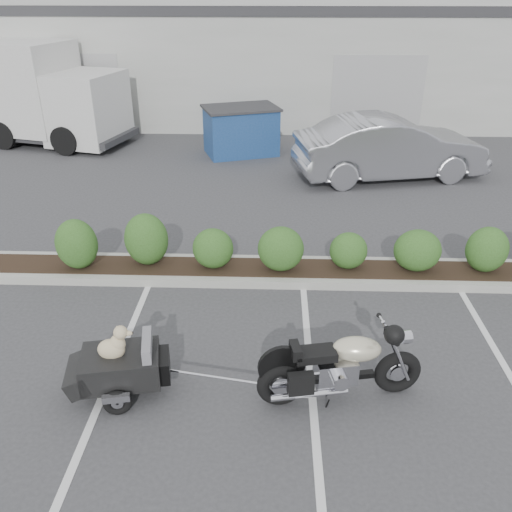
{
  "coord_description": "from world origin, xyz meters",
  "views": [
    {
      "loc": [
        0.67,
        -6.34,
        4.8
      ],
      "look_at": [
        0.39,
        1.5,
        0.75
      ],
      "focal_mm": 38.0,
      "sensor_mm": 36.0,
      "label": 1
    }
  ],
  "objects_px": {
    "dumpster": "(241,130)",
    "delivery_truck": "(24,95)",
    "motorcycle": "(341,367)",
    "sedan": "(390,148)",
    "pet_trailer": "(120,365)"
  },
  "relations": [
    {
      "from": "dumpster",
      "to": "delivery_truck",
      "type": "bearing_deg",
      "value": 151.05
    },
    {
      "from": "motorcycle",
      "to": "sedan",
      "type": "height_order",
      "value": "sedan"
    },
    {
      "from": "motorcycle",
      "to": "delivery_truck",
      "type": "bearing_deg",
      "value": 115.77
    },
    {
      "from": "pet_trailer",
      "to": "sedan",
      "type": "height_order",
      "value": "sedan"
    },
    {
      "from": "pet_trailer",
      "to": "sedan",
      "type": "distance_m",
      "value": 9.97
    },
    {
      "from": "dumpster",
      "to": "delivery_truck",
      "type": "xyz_separation_m",
      "value": [
        -6.97,
        1.22,
        0.76
      ]
    },
    {
      "from": "motorcycle",
      "to": "dumpster",
      "type": "bearing_deg",
      "value": 89.25
    },
    {
      "from": "dumpster",
      "to": "delivery_truck",
      "type": "height_order",
      "value": "delivery_truck"
    },
    {
      "from": "motorcycle",
      "to": "pet_trailer",
      "type": "relative_size",
      "value": 1.23
    },
    {
      "from": "pet_trailer",
      "to": "dumpster",
      "type": "height_order",
      "value": "dumpster"
    },
    {
      "from": "pet_trailer",
      "to": "sedan",
      "type": "relative_size",
      "value": 0.35
    },
    {
      "from": "dumpster",
      "to": "sedan",
      "type": "bearing_deg",
      "value": -46.15
    },
    {
      "from": "motorcycle",
      "to": "delivery_truck",
      "type": "xyz_separation_m",
      "value": [
        -8.86,
        11.96,
        0.99
      ]
    },
    {
      "from": "delivery_truck",
      "to": "sedan",
      "type": "bearing_deg",
      "value": -1.63
    },
    {
      "from": "pet_trailer",
      "to": "motorcycle",
      "type": "bearing_deg",
      "value": -11.08
    }
  ]
}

